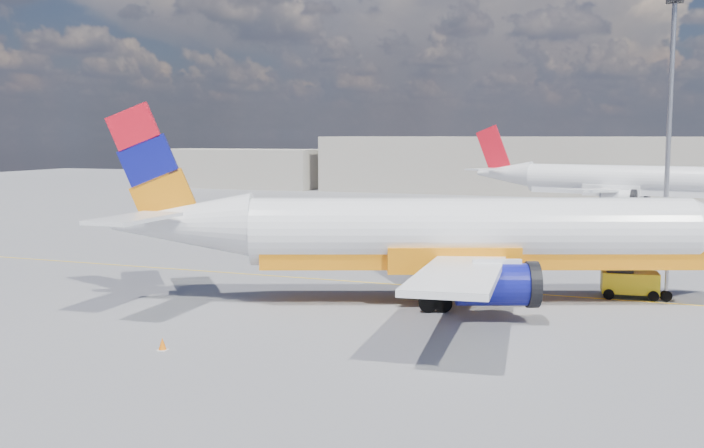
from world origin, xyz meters
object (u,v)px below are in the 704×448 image
(gse_tug, at_px, (628,279))
(second_jet, at_px, (613,181))
(main_jet, at_px, (450,236))
(traffic_cone, at_px, (162,344))

(gse_tug, bearing_deg, second_jet, 86.23)
(main_jet, height_order, gse_tug, main_jet)
(main_jet, height_order, traffic_cone, main_jet)
(second_jet, bearing_deg, main_jet, -86.80)
(main_jet, bearing_deg, traffic_cone, -143.99)
(main_jet, relative_size, traffic_cone, 65.58)
(main_jet, xyz_separation_m, gse_tug, (8.30, 4.18, -2.38))
(main_jet, relative_size, gse_tug, 11.15)
(gse_tug, bearing_deg, traffic_cone, -141.47)
(second_jet, xyz_separation_m, traffic_cone, (-13.92, -66.22, -2.91))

